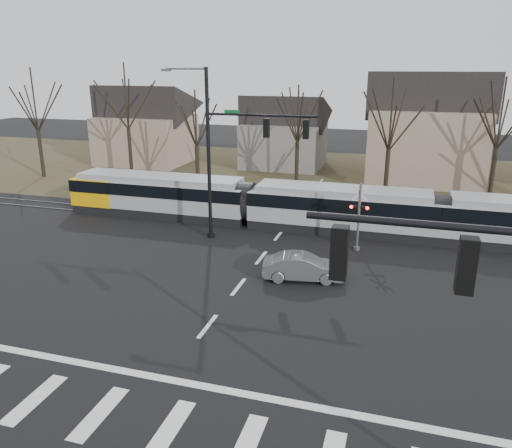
# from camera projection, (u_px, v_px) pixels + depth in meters

# --- Properties ---
(ground) EXTENTS (140.00, 140.00, 0.00)m
(ground) POSITION_uv_depth(u_px,v_px,m) (188.00, 352.00, 18.80)
(ground) COLOR black
(grass_verge) EXTENTS (140.00, 28.00, 0.01)m
(grass_verge) POSITION_uv_depth(u_px,v_px,m) (324.00, 177.00, 48.00)
(grass_verge) COLOR #38331E
(grass_verge) RESTS_ON ground
(crosswalk) EXTENTS (27.00, 2.60, 0.01)m
(crosswalk) POSITION_uv_depth(u_px,v_px,m) (134.00, 421.00, 15.15)
(crosswalk) COLOR silver
(crosswalk) RESTS_ON ground
(stop_line) EXTENTS (28.00, 0.35, 0.01)m
(stop_line) POSITION_uv_depth(u_px,v_px,m) (166.00, 379.00, 17.16)
(stop_line) COLOR silver
(stop_line) RESTS_ON ground
(lane_dashes) EXTENTS (0.18, 30.00, 0.01)m
(lane_dashes) POSITION_uv_depth(u_px,v_px,m) (286.00, 226.00, 33.40)
(lane_dashes) COLOR silver
(lane_dashes) RESTS_ON ground
(rail_pair) EXTENTS (90.00, 1.52, 0.06)m
(rail_pair) POSITION_uv_depth(u_px,v_px,m) (285.00, 227.00, 33.21)
(rail_pair) COLOR #59595E
(rail_pair) RESTS_ON ground
(tram) EXTENTS (38.18, 2.83, 2.89)m
(tram) POSITION_uv_depth(u_px,v_px,m) (339.00, 208.00, 31.97)
(tram) COLOR gray
(tram) RESTS_ON ground
(sedan) EXTENTS (2.91, 4.54, 1.32)m
(sedan) POSITION_uv_depth(u_px,v_px,m) (303.00, 267.00, 24.95)
(sedan) COLOR #4F5257
(sedan) RESTS_ON ground
(signal_pole_far) EXTENTS (9.28, 0.44, 10.20)m
(signal_pole_far) POSITION_uv_depth(u_px,v_px,m) (234.00, 148.00, 29.12)
(signal_pole_far) COLOR black
(signal_pole_far) RESTS_ON ground
(rail_crossing_signal) EXTENTS (1.08, 0.36, 4.00)m
(rail_crossing_signal) POSITION_uv_depth(u_px,v_px,m) (359.00, 219.00, 28.54)
(rail_crossing_signal) COLOR #59595B
(rail_crossing_signal) RESTS_ON ground
(tree_row) EXTENTS (59.20, 7.20, 10.00)m
(tree_row) POSITION_uv_depth(u_px,v_px,m) (340.00, 133.00, 40.45)
(tree_row) COLOR black
(tree_row) RESTS_ON ground
(house_a) EXTENTS (9.72, 8.64, 8.60)m
(house_a) POSITION_uv_depth(u_px,v_px,m) (145.00, 121.00, 53.92)
(house_a) COLOR gray
(house_a) RESTS_ON ground
(house_b) EXTENTS (8.64, 7.56, 7.65)m
(house_b) POSITION_uv_depth(u_px,v_px,m) (284.00, 129.00, 51.80)
(house_b) COLOR slate
(house_b) RESTS_ON ground
(house_c) EXTENTS (10.80, 8.64, 10.10)m
(house_c) POSITION_uv_depth(u_px,v_px,m) (428.00, 124.00, 44.86)
(house_c) COLOR gray
(house_c) RESTS_ON ground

